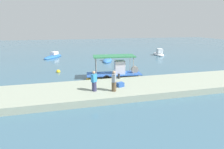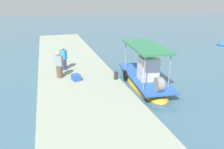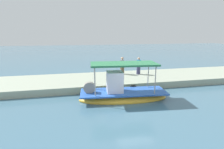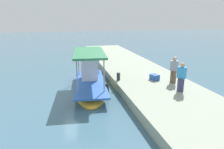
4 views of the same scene
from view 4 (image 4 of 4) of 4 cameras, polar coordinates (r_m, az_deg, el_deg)
name	(u,v)px [view 4 (image 4 of 4)]	position (r m, az deg, el deg)	size (l,w,h in m)	color
ground_plane	(82,93)	(13.27, -8.56, -5.29)	(120.00, 120.00, 0.00)	#42687D
dock_quay	(151,84)	(14.36, 10.92, -2.55)	(36.00, 5.02, 0.57)	#9AA48F
main_fishing_boat	(90,83)	(13.73, -6.22, -2.48)	(6.44, 2.57, 2.97)	gold
fisherman_near_bollard	(174,71)	(13.81, 16.98, 0.94)	(0.52, 0.56, 1.73)	brown
fisherman_by_crate	(181,78)	(12.32, 18.91, -1.06)	(0.53, 0.53, 1.70)	#36375B
mooring_bollard	(118,76)	(13.88, 1.83, -0.55)	(0.24, 0.24, 0.51)	#2D2D33
cargo_crate	(155,77)	(14.24, 11.89, -0.74)	(0.57, 0.46, 0.38)	#2B57AC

